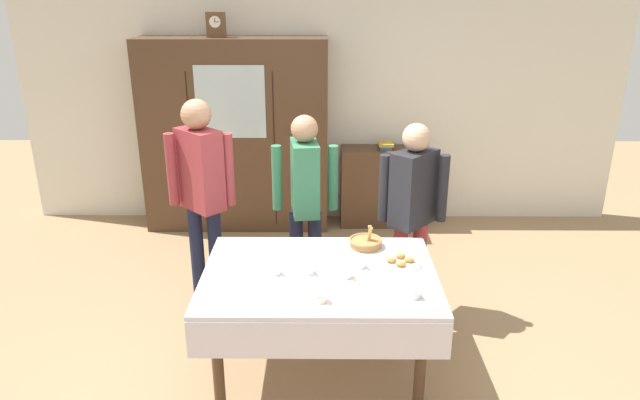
{
  "coord_description": "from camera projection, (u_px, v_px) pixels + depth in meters",
  "views": [
    {
      "loc": [
        0.03,
        -3.55,
        2.49
      ],
      "look_at": [
        0.0,
        0.2,
        1.09
      ],
      "focal_mm": 32.55,
      "sensor_mm": 36.0,
      "label": 1
    }
  ],
  "objects": [
    {
      "name": "ground_plane",
      "position": [
        320.0,
        350.0,
        4.2
      ],
      "size": [
        12.0,
        12.0,
        0.0
      ],
      "primitive_type": "plane",
      "color": "#997A56",
      "rests_on": "ground"
    },
    {
      "name": "back_wall",
      "position": [
        322.0,
        98.0,
        6.21
      ],
      "size": [
        6.4,
        0.1,
        2.7
      ],
      "primitive_type": "cube",
      "color": "silver",
      "rests_on": "ground"
    },
    {
      "name": "dining_table",
      "position": [
        319.0,
        288.0,
        3.76
      ],
      "size": [
        1.51,
        1.1,
        0.74
      ],
      "color": "#4C3321",
      "rests_on": "ground"
    },
    {
      "name": "wall_cabinet",
      "position": [
        236.0,
        136.0,
        6.06
      ],
      "size": [
        1.92,
        0.46,
        2.0
      ],
      "color": "#4C3321",
      "rests_on": "ground"
    },
    {
      "name": "mantel_clock",
      "position": [
        216.0,
        25.0,
        5.67
      ],
      "size": [
        0.18,
        0.11,
        0.24
      ],
      "color": "brown",
      "rests_on": "wall_cabinet"
    },
    {
      "name": "bookshelf_low",
      "position": [
        384.0,
        186.0,
        6.3
      ],
      "size": [
        0.94,
        0.35,
        0.86
      ],
      "color": "#4C3321",
      "rests_on": "ground"
    },
    {
      "name": "book_stack",
      "position": [
        386.0,
        145.0,
        6.14
      ],
      "size": [
        0.16,
        0.21,
        0.07
      ],
      "color": "#2D5184",
      "rests_on": "bookshelf_low"
    },
    {
      "name": "tea_cup_front_edge",
      "position": [
        359.0,
        265.0,
        3.79
      ],
      "size": [
        0.13,
        0.13,
        0.06
      ],
      "color": "white",
      "rests_on": "dining_table"
    },
    {
      "name": "tea_cup_far_left",
      "position": [
        275.0,
        271.0,
        3.71
      ],
      "size": [
        0.13,
        0.13,
        0.06
      ],
      "color": "white",
      "rests_on": "dining_table"
    },
    {
      "name": "tea_cup_mid_left",
      "position": [
        346.0,
        275.0,
        3.66
      ],
      "size": [
        0.13,
        0.13,
        0.06
      ],
      "color": "white",
      "rests_on": "dining_table"
    },
    {
      "name": "tea_cup_center",
      "position": [
        320.0,
        299.0,
        3.39
      ],
      "size": [
        0.13,
        0.13,
        0.06
      ],
      "color": "white",
      "rests_on": "dining_table"
    },
    {
      "name": "tea_cup_near_right",
      "position": [
        308.0,
        271.0,
        3.71
      ],
      "size": [
        0.13,
        0.13,
        0.06
      ],
      "color": "silver",
      "rests_on": "dining_table"
    },
    {
      "name": "tea_cup_mid_right",
      "position": [
        413.0,
        294.0,
        3.43
      ],
      "size": [
        0.13,
        0.13,
        0.06
      ],
      "color": "silver",
      "rests_on": "dining_table"
    },
    {
      "name": "bread_basket",
      "position": [
        366.0,
        242.0,
        4.11
      ],
      "size": [
        0.24,
        0.24,
        0.16
      ],
      "color": "#9E7542",
      "rests_on": "dining_table"
    },
    {
      "name": "pastry_plate",
      "position": [
        400.0,
        262.0,
        3.86
      ],
      "size": [
        0.28,
        0.28,
        0.05
      ],
      "color": "white",
      "rests_on": "dining_table"
    },
    {
      "name": "spoon_back_edge",
      "position": [
        401.0,
        246.0,
        4.13
      ],
      "size": [
        0.12,
        0.02,
        0.01
      ],
      "color": "silver",
      "rests_on": "dining_table"
    },
    {
      "name": "spoon_mid_left",
      "position": [
        286.0,
        262.0,
        3.88
      ],
      "size": [
        0.12,
        0.02,
        0.01
      ],
      "color": "silver",
      "rests_on": "dining_table"
    },
    {
      "name": "spoon_far_right",
      "position": [
        339.0,
        259.0,
        3.93
      ],
      "size": [
        0.12,
        0.02,
        0.01
      ],
      "color": "silver",
      "rests_on": "dining_table"
    },
    {
      "name": "person_behind_table_left",
      "position": [
        201.0,
        184.0,
        4.48
      ],
      "size": [
        0.52,
        0.39,
        1.7
      ],
      "color": "#191E38",
      "rests_on": "ground"
    },
    {
      "name": "person_beside_shelf",
      "position": [
        305.0,
        192.0,
        4.59
      ],
      "size": [
        0.52,
        0.38,
        1.57
      ],
      "color": "#191E38",
      "rests_on": "ground"
    },
    {
      "name": "person_near_right_end",
      "position": [
        413.0,
        203.0,
        4.39
      ],
      "size": [
        0.52,
        0.4,
        1.55
      ],
      "color": "#933338",
      "rests_on": "ground"
    }
  ]
}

